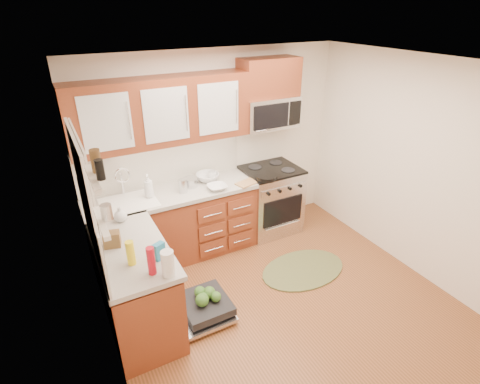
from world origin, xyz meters
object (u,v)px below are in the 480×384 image
cutting_board (247,183)px  paper_towel_roll (168,264)px  skillet (266,177)px  dishwasher (202,308)px  bowl_a (217,187)px  range (270,200)px  stock_pot (190,182)px  microwave (269,112)px  cup (212,175)px  sink (130,212)px  upper_cabinets (161,112)px  bowl_b (208,177)px  rug (303,269)px

cutting_board → paper_towel_roll: size_ratio=1.13×
skillet → cutting_board: skillet is taller
dishwasher → bowl_a: (0.64, 0.95, 0.85)m
range → stock_pot: (-1.15, 0.06, 0.51)m
microwave → cup: microwave is taller
sink → upper_cabinets: bearing=16.4°
range → sink: bearing=-179.7°
range → paper_towel_roll: bearing=-143.1°
microwave → paper_towel_roll: bearing=-140.9°
upper_cabinets → microwave: size_ratio=2.70×
upper_cabinets → microwave: 1.42m
range → paper_towel_roll: size_ratio=4.04×
cutting_board → skillet: bearing=-8.1°
cup → range: bearing=-10.8°
cutting_board → bowl_b: size_ratio=0.90×
range → cup: cup is taller
range → cup: bearing=169.2°
sink → cup: cup is taller
range → paper_towel_roll: (-1.93, -1.45, 0.57)m
upper_cabinets → rug: upper_cabinets is taller
range → stock_pot: stock_pot is taller
dishwasher → rug: size_ratio=0.64×
range → stock_pot: 1.26m
bowl_a → cup: (0.09, 0.33, 0.02)m
upper_cabinets → bowl_a: size_ratio=8.70×
range → microwave: (0.00, 0.12, 1.23)m
range → microwave: size_ratio=1.25×
rug → paper_towel_roll: (-1.79, -0.43, 1.03)m
upper_cabinets → cup: (0.59, 0.01, -0.90)m
rug → bowl_a: bearing=131.8°
sink → bowl_a: bowl_a is taller
skillet → microwave: bearing=57.4°
rug → bowl_b: bowl_b is taller
microwave → rug: 2.05m
dishwasher → stock_pot: 1.53m
bowl_a → bowl_b: (0.00, 0.29, 0.02)m
skillet → bowl_b: bowl_b is taller
sink → cutting_board: bearing=-8.0°
microwave → bowl_b: size_ratio=2.57×
bowl_b → range: bearing=-7.2°
paper_towel_roll → microwave: bearing=39.1°
rug → bowl_b: size_ratio=3.72×
dishwasher → cutting_board: size_ratio=2.63×
dishwasher → skillet: bearing=34.1°
dishwasher → cutting_board: 1.62m
range → dishwasher: size_ratio=1.36×
upper_cabinets → bowl_b: bearing=-3.7°
skillet → bowl_b: size_ratio=0.92×
range → rug: 1.13m
range → rug: size_ratio=0.86×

